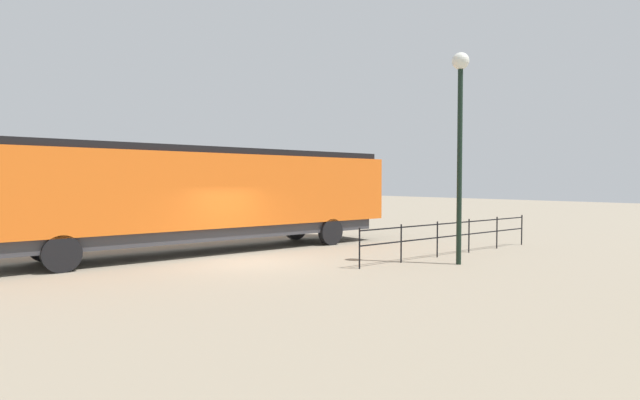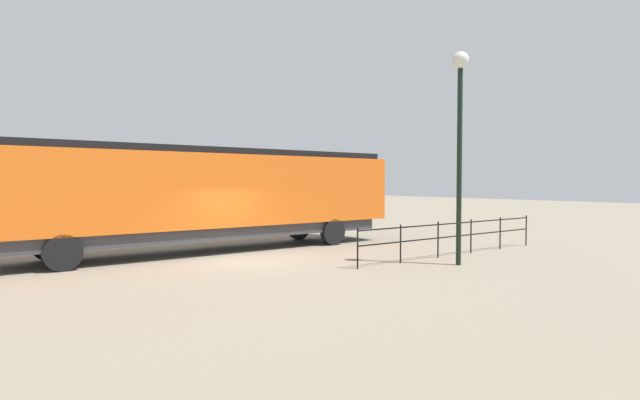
% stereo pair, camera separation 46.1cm
% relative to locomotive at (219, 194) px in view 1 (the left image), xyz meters
% --- Properties ---
extents(ground_plane, '(120.00, 120.00, 0.00)m').
position_rel_locomotive_xyz_m(ground_plane, '(3.03, -0.44, -2.20)').
color(ground_plane, gray).
extents(locomotive, '(2.82, 15.93, 3.89)m').
position_rel_locomotive_xyz_m(locomotive, '(0.00, 0.00, 0.00)').
color(locomotive, orange).
rests_on(locomotive, ground_plane).
extents(lamp_post, '(0.54, 0.54, 6.73)m').
position_rel_locomotive_xyz_m(lamp_post, '(7.59, 4.58, 2.57)').
color(lamp_post, black).
rests_on(lamp_post, ground_plane).
extents(platform_fence, '(0.05, 9.33, 1.26)m').
position_rel_locomotive_xyz_m(platform_fence, '(6.23, 6.16, -1.39)').
color(platform_fence, black).
rests_on(platform_fence, ground_plane).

